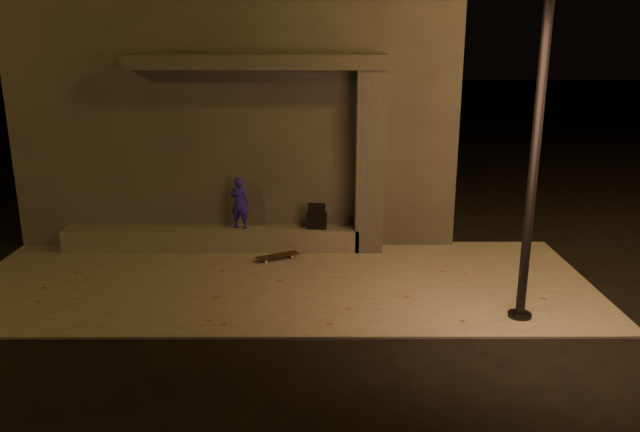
{
  "coord_description": "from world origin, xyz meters",
  "views": [
    {
      "loc": [
        0.69,
        -8.41,
        4.19
      ],
      "look_at": [
        0.71,
        2.0,
        1.24
      ],
      "focal_mm": 35.0,
      "sensor_mm": 36.0,
      "label": 1
    }
  ],
  "objects_px": {
    "column": "(369,163)",
    "backpack": "(317,219)",
    "skateboard": "(277,256)",
    "skateboarder": "(240,203)",
    "street_lamp_0": "(548,20)"
  },
  "relations": [
    {
      "from": "backpack",
      "to": "skateboard",
      "type": "relative_size",
      "value": 0.65
    },
    {
      "from": "column",
      "to": "backpack",
      "type": "xyz_separation_m",
      "value": [
        -1.05,
        -0.0,
        -1.16
      ]
    },
    {
      "from": "street_lamp_0",
      "to": "skateboarder",
      "type": "bearing_deg",
      "value": 145.33
    },
    {
      "from": "street_lamp_0",
      "to": "column",
      "type": "bearing_deg",
      "value": 122.96
    },
    {
      "from": "skateboarder",
      "to": "street_lamp_0",
      "type": "distance_m",
      "value": 6.69
    },
    {
      "from": "skateboard",
      "to": "column",
      "type": "bearing_deg",
      "value": -8.91
    },
    {
      "from": "skateboard",
      "to": "backpack",
      "type": "bearing_deg",
      "value": 11.58
    },
    {
      "from": "skateboarder",
      "to": "skateboard",
      "type": "xyz_separation_m",
      "value": [
        0.79,
        -0.65,
        -0.9
      ]
    },
    {
      "from": "column",
      "to": "street_lamp_0",
      "type": "xyz_separation_m",
      "value": [
        2.12,
        -3.27,
        2.61
      ]
    },
    {
      "from": "skateboard",
      "to": "street_lamp_0",
      "type": "height_order",
      "value": "street_lamp_0"
    },
    {
      "from": "column",
      "to": "skateboard",
      "type": "bearing_deg",
      "value": -160.31
    },
    {
      "from": "column",
      "to": "backpack",
      "type": "relative_size",
      "value": 6.55
    },
    {
      "from": "backpack",
      "to": "skateboard",
      "type": "distance_m",
      "value": 1.15
    },
    {
      "from": "column",
      "to": "backpack",
      "type": "height_order",
      "value": "column"
    },
    {
      "from": "backpack",
      "to": "column",
      "type": "bearing_deg",
      "value": 6.01
    }
  ]
}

